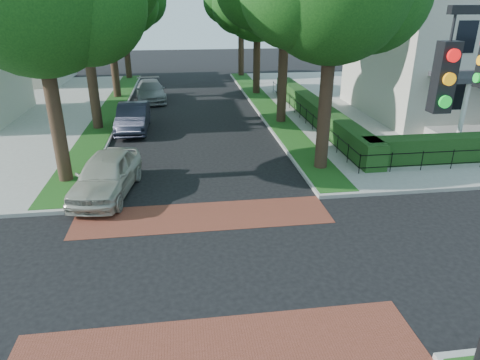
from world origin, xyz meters
The scene contains 15 objects.
ground centered at (0.00, 0.00, 0.00)m, with size 120.00×120.00×0.00m, color black.
sidewalk_ne centered at (19.50, 19.00, 0.07)m, with size 30.00×30.00×0.15m, color gray.
crosswalk_far centered at (0.00, 3.20, 0.01)m, with size 9.00×2.20×0.01m, color brown.
crosswalk_near centered at (0.00, -3.20, 0.01)m, with size 9.00×2.20×0.01m, color brown.
grass_strip_ne centered at (5.40, 19.10, 0.16)m, with size 1.60×29.80×0.02m, color #154313.
grass_strip_nw centered at (-5.40, 19.10, 0.16)m, with size 1.60×29.80×0.02m, color #154313.
tree_right_far centered at (5.60, 24.22, 6.91)m, with size 7.25×6.23×9.74m.
tree_left_far centered at (-5.40, 24.22, 7.12)m, with size 7.00×6.02×9.86m.
hedge_main_road centered at (7.70, 15.00, 0.75)m, with size 1.00×18.00×1.20m, color #173D15.
fence_main_road centered at (6.90, 15.00, 0.60)m, with size 0.06×18.00×0.90m, color black, non-canonical shape.
house_victorian centered at (17.51, 15.92, 6.02)m, with size 13.00×13.05×12.48m.
house_left_far centered at (-15.49, 31.99, 5.04)m, with size 10.00×9.00×10.14m.
parked_car_front centered at (-3.60, 5.63, 0.82)m, with size 1.93×4.81×1.64m, color #B2B1A0.
parked_car_middle centered at (-3.41, 14.65, 0.79)m, with size 1.66×4.77×1.57m, color black.
parked_car_rear centered at (-2.87, 22.85, 0.75)m, with size 2.09×5.14×1.49m, color gray.
Camera 1 is at (-0.52, -10.33, 7.06)m, focal length 32.00 mm.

